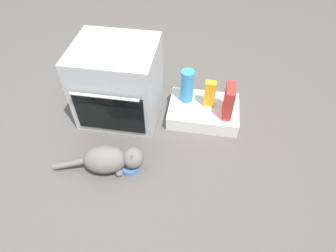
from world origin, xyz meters
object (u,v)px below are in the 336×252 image
Objects in this scene: food_bowl at (130,166)px; cat at (111,159)px; pantry_cabinet at (203,111)px; cereal_box at (229,101)px; water_bottle at (187,86)px; oven at (118,83)px; juice_carton at (210,94)px.

cat is at bearing -170.33° from food_bowl.
pantry_cabinet is 2.13× the size of cereal_box.
cereal_box is at bearing 26.25° from cat.
cat is 0.87m from water_bottle.
oven is 0.76m from juice_carton.
cat is at bearing -133.81° from pantry_cabinet.
food_bowl is 0.61× the size of juice_carton.
juice_carton is 0.20m from water_bottle.
juice_carton is at bearing 50.94° from food_bowl.
pantry_cabinet is (0.72, 0.04, -0.26)m from oven.
pantry_cabinet is at bearing 36.52° from cat.
cereal_box is at bearing 39.59° from food_bowl.
cat is (0.09, -0.62, -0.20)m from oven.
oven is at bearing 88.60° from cat.
juice_carton is at bearing -9.17° from water_bottle.
cat is 2.86× the size of juice_carton.
water_bottle is at bearing 160.72° from cereal_box.
oven reaches higher than water_bottle.
cereal_box reaches higher than cat.
juice_carton is at bearing 149.56° from cereal_box.
cat is 2.29× the size of water_bottle.
food_bowl is 0.93m from cereal_box.
oven is 2.18× the size of water_bottle.
water_bottle reaches higher than pantry_cabinet.
juice_carton reaches higher than food_bowl.
pantry_cabinet is at bearing -19.95° from water_bottle.
juice_carton is at bearing 36.12° from cat.
cat is at bearing -123.38° from water_bottle.
oven is 4.44× the size of food_bowl.
water_bottle is (0.34, 0.69, 0.25)m from food_bowl.
oven is 0.57m from water_bottle.
water_bottle is at bearing 10.05° from oven.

